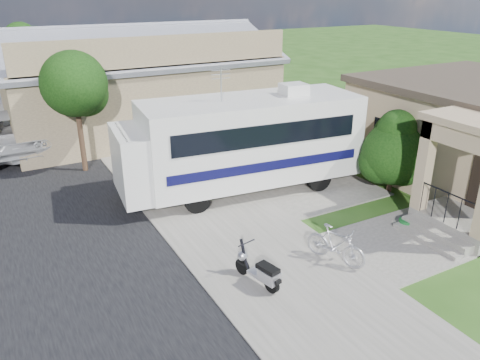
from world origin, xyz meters
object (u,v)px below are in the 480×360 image
scooter (260,271)px  garden_hose (406,224)px  motorhome (242,141)px  bicycle (336,247)px  pickup_truck (11,130)px  shrub (394,150)px

scooter → garden_hose: 5.41m
motorhome → bicycle: 5.49m
scooter → garden_hose: size_ratio=3.24×
motorhome → bicycle: (-0.24, -5.32, -1.31)m
motorhome → pickup_truck: size_ratio=1.32×
shrub → scooter: bearing=-158.6°
scooter → pickup_truck: size_ratio=0.23×
pickup_truck → garden_hose: bearing=126.1°
motorhome → scooter: bearing=-109.0°
shrub → scooter: size_ratio=2.01×
pickup_truck → garden_hose: size_ratio=14.35×
motorhome → shrub: bearing=-23.4°
garden_hose → bicycle: bearing=-170.2°
pickup_truck → shrub: bearing=135.5°
shrub → bicycle: 5.59m
shrub → pickup_truck: (-11.14, 11.20, -0.60)m
bicycle → motorhome: bearing=65.3°
motorhome → scooter: (-2.44, -5.24, -1.38)m
bicycle → pickup_truck: 15.40m
shrub → garden_hose: 3.07m
pickup_truck → scooter: bearing=107.4°
motorhome → garden_hose: bearing=-52.5°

